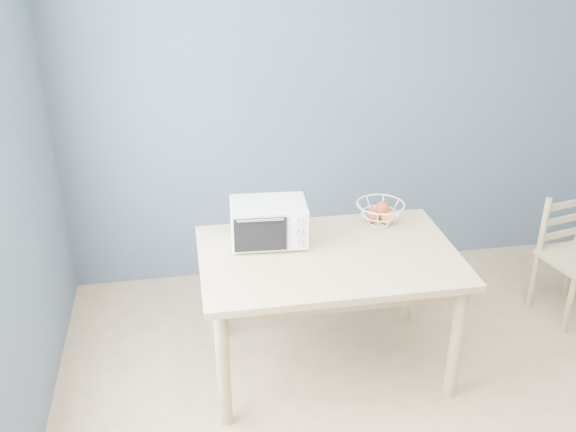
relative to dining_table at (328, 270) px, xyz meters
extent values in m
cube|color=#4F5E6D|center=(0.45, 1.15, 0.65)|extent=(4.00, 0.01, 2.60)
cube|color=tan|center=(0.00, 0.00, 0.08)|extent=(1.40, 0.90, 0.04)
cylinder|color=tan|center=(-0.62, -0.37, -0.29)|extent=(0.07, 0.07, 0.71)
cylinder|color=tan|center=(0.62, -0.37, -0.29)|extent=(0.07, 0.07, 0.71)
cylinder|color=tan|center=(-0.62, 0.37, -0.29)|extent=(0.07, 0.07, 0.71)
cylinder|color=tan|center=(0.62, 0.37, -0.29)|extent=(0.07, 0.07, 0.71)
cube|color=beige|center=(-0.30, 0.18, 0.23)|extent=(0.43, 0.30, 0.23)
cube|color=black|center=(-0.36, 0.19, 0.23)|extent=(0.28, 0.26, 0.18)
cube|color=black|center=(-0.37, 0.04, 0.23)|extent=(0.28, 0.03, 0.19)
cylinder|color=silver|center=(-0.37, 0.03, 0.32)|extent=(0.25, 0.03, 0.01)
cube|color=beige|center=(-0.16, 0.04, 0.23)|extent=(0.11, 0.01, 0.21)
cylinder|color=black|center=(-0.48, 0.09, 0.11)|extent=(0.02, 0.02, 0.01)
cylinder|color=black|center=(-0.13, 0.07, 0.11)|extent=(0.02, 0.02, 0.01)
cylinder|color=black|center=(-0.47, 0.30, 0.11)|extent=(0.02, 0.02, 0.01)
cylinder|color=black|center=(-0.12, 0.28, 0.11)|extent=(0.02, 0.02, 0.01)
cylinder|color=silver|center=(-0.16, 0.03, 0.29)|extent=(0.04, 0.02, 0.04)
cylinder|color=silver|center=(-0.16, 0.03, 0.23)|extent=(0.04, 0.02, 0.04)
cylinder|color=silver|center=(-0.16, 0.03, 0.17)|extent=(0.04, 0.02, 0.04)
torus|color=silver|center=(0.38, 0.30, 0.23)|extent=(0.37, 0.37, 0.01)
torus|color=silver|center=(0.38, 0.30, 0.17)|extent=(0.29, 0.29, 0.01)
torus|color=silver|center=(0.38, 0.30, 0.11)|extent=(0.17, 0.17, 0.01)
sphere|color=red|center=(0.34, 0.31, 0.15)|extent=(0.09, 0.09, 0.09)
sphere|color=orange|center=(0.42, 0.28, 0.15)|extent=(0.09, 0.09, 0.09)
sphere|color=#FBA561|center=(0.38, 0.36, 0.15)|extent=(0.08, 0.08, 0.08)
sphere|color=red|center=(0.39, 0.29, 0.21)|extent=(0.08, 0.08, 0.08)
cube|color=tan|center=(1.68, 0.24, -0.24)|extent=(0.45, 0.45, 0.03)
cylinder|color=tan|center=(1.56, 0.05, -0.45)|extent=(0.04, 0.04, 0.40)
cylinder|color=tan|center=(1.49, 0.36, -0.45)|extent=(0.04, 0.04, 0.40)
cylinder|color=tan|center=(1.81, 0.43, -0.45)|extent=(0.04, 0.04, 0.40)
cylinder|color=tan|center=(1.49, 0.36, -0.05)|extent=(0.04, 0.04, 0.40)
cube|color=tan|center=(1.65, 0.39, -0.13)|extent=(0.32, 0.09, 0.04)
cube|color=tan|center=(1.65, 0.39, -0.03)|extent=(0.32, 0.09, 0.04)
cube|color=tan|center=(1.65, 0.39, 0.08)|extent=(0.32, 0.09, 0.04)
camera|label=1|loc=(-0.74, -2.94, 1.82)|focal=40.00mm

